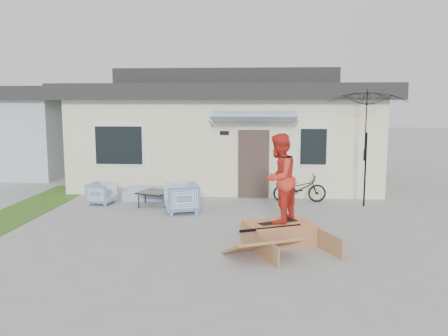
# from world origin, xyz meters

# --- Properties ---
(ground) EXTENTS (90.00, 90.00, 0.00)m
(ground) POSITION_xyz_m (0.00, 0.00, 0.00)
(ground) COLOR #969696
(ground) RESTS_ON ground
(grass_strip) EXTENTS (1.40, 8.00, 0.01)m
(grass_strip) POSITION_xyz_m (-5.20, 2.00, 0.00)
(grass_strip) COLOR #33631D
(grass_strip) RESTS_ON ground
(house) EXTENTS (10.80, 8.49, 4.10)m
(house) POSITION_xyz_m (0.00, 7.99, 1.94)
(house) COLOR beige
(house) RESTS_ON ground
(loveseat) EXTENTS (1.60, 0.60, 0.61)m
(loveseat) POSITION_xyz_m (-2.13, 3.93, 0.31)
(loveseat) COLOR #416DA5
(loveseat) RESTS_ON ground
(armchair_left) EXTENTS (0.75, 0.78, 0.70)m
(armchair_left) POSITION_xyz_m (-3.37, 3.22, 0.35)
(armchair_left) COLOR #416DA5
(armchair_left) RESTS_ON ground
(armchair_right) EXTENTS (1.02, 1.06, 0.88)m
(armchair_right) POSITION_xyz_m (-0.89, 2.37, 0.44)
(armchair_right) COLOR #416DA5
(armchair_right) RESTS_ON ground
(coffee_table) EXTENTS (1.03, 1.03, 0.40)m
(coffee_table) POSITION_xyz_m (-1.81, 3.16, 0.20)
(coffee_table) COLOR black
(coffee_table) RESTS_ON ground
(bicycle) EXTENTS (1.60, 0.66, 1.00)m
(bicycle) POSITION_xyz_m (2.37, 3.94, 0.50)
(bicycle) COLOR black
(bicycle) RESTS_ON ground
(patio_umbrella) EXTENTS (2.77, 2.67, 2.20)m
(patio_umbrella) POSITION_xyz_m (4.16, 3.51, 1.75)
(patio_umbrella) COLOR black
(patio_umbrella) RESTS_ON ground
(skate_ramp) EXTENTS (1.95, 2.17, 0.44)m
(skate_ramp) POSITION_xyz_m (1.61, -0.25, 0.22)
(skate_ramp) COLOR #93623D
(skate_ramp) RESTS_ON ground
(skateboard) EXTENTS (0.85, 0.65, 0.05)m
(skateboard) POSITION_xyz_m (1.59, -0.21, 0.47)
(skateboard) COLOR black
(skateboard) RESTS_ON skate_ramp
(skater) EXTENTS (1.04, 1.12, 1.85)m
(skater) POSITION_xyz_m (1.59, -0.21, 1.42)
(skater) COLOR red
(skater) RESTS_ON skateboard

